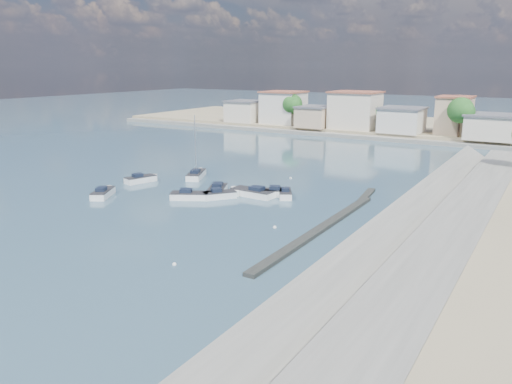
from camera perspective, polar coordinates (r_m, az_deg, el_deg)
ground at (r=77.99m, az=11.80°, el=2.58°), size 400.00×400.00×0.00m
seawall_walkway at (r=47.86m, az=21.63°, el=-4.41°), size 5.00×90.00×1.80m
breakwater at (r=50.81m, az=8.55°, el=-3.34°), size 2.00×31.02×0.35m
far_shore_land at (r=127.51m, az=19.92°, el=6.81°), size 160.00×40.00×1.40m
far_shore_quay at (r=107.23m, az=17.53°, el=5.58°), size 160.00×2.50×0.80m
far_town at (r=110.48m, az=23.91°, el=7.63°), size 113.01×12.80×8.35m
shore_trees at (r=102.05m, az=21.94°, el=8.10°), size 74.56×38.32×7.92m
motorboat_a at (r=63.17m, az=-17.02°, el=-0.12°), size 3.68×4.73×1.48m
motorboat_b at (r=59.61m, az=-4.00°, el=-0.36°), size 3.65×4.06×1.48m
motorboat_c at (r=60.58m, az=-0.56°, el=-0.08°), size 6.13×2.32×1.48m
motorboat_d at (r=60.54m, az=1.55°, el=-0.10°), size 4.65×3.27×1.48m
motorboat_e at (r=69.48m, az=-12.90°, el=1.42°), size 2.79×4.72×1.48m
motorboat_f at (r=60.20m, az=3.33°, el=-0.20°), size 3.09×3.80×1.48m
motorboat_g at (r=61.42m, az=-4.53°, el=0.07°), size 3.91×5.48×1.48m
motorboat_h at (r=59.52m, az=-7.34°, el=-0.47°), size 4.84×3.75×1.48m
sailboat at (r=71.11m, az=-6.80°, el=2.01°), size 4.00×5.78×9.00m
mooring_buoys at (r=54.05m, az=8.75°, el=-2.40°), size 19.34×38.75×0.34m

